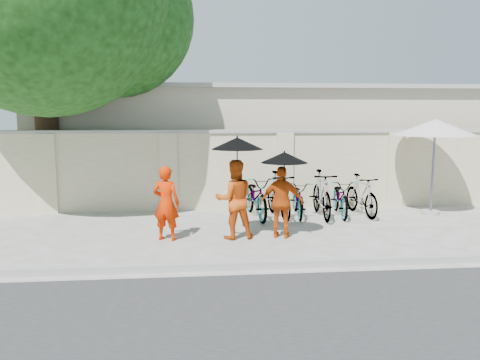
{
  "coord_description": "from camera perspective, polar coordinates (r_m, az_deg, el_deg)",
  "views": [
    {
      "loc": [
        -0.31,
        -8.93,
        2.47
      ],
      "look_at": [
        0.62,
        0.8,
        1.1
      ],
      "focal_mm": 35.0,
      "sensor_mm": 36.0,
      "label": 1
    }
  ],
  "objects": [
    {
      "name": "bike_0",
      "position": [
        11.26,
        2.01,
        -2.02
      ],
      "size": [
        0.9,
        2.03,
        1.03
      ],
      "primitive_type": "imported",
      "rotation": [
        0.0,
        0.0,
        0.11
      ],
      "color": "slate",
      "rests_on": "ground"
    },
    {
      "name": "bike_4",
      "position": [
        11.73,
        12.18,
        -2.08
      ],
      "size": [
        0.82,
        1.81,
        0.92
      ],
      "primitive_type": "imported",
      "rotation": [
        0.0,
        0.0,
        -0.12
      ],
      "color": "slate",
      "rests_on": "ground"
    },
    {
      "name": "parasol_right",
      "position": [
        9.22,
        5.43,
        2.76
      ],
      "size": [
        0.93,
        0.93,
        0.92
      ],
      "color": "black",
      "rests_on": "ground"
    },
    {
      "name": "bike_5",
      "position": [
        11.89,
        14.58,
        -1.8
      ],
      "size": [
        0.66,
        1.72,
        1.01
      ],
      "primitive_type": "imported",
      "rotation": [
        0.0,
        0.0,
        0.12
      ],
      "color": "slate",
      "rests_on": "ground"
    },
    {
      "name": "monk_left",
      "position": [
        9.32,
        -8.99,
        -2.82
      ],
      "size": [
        0.62,
        0.5,
        1.48
      ],
      "primitive_type": "imported",
      "rotation": [
        0.0,
        0.0,
        2.82
      ],
      "color": "red",
      "rests_on": "ground"
    },
    {
      "name": "bike_1",
      "position": [
        11.24,
        4.71,
        -1.85
      ],
      "size": [
        0.73,
        1.9,
        1.11
      ],
      "primitive_type": "imported",
      "rotation": [
        0.0,
        0.0,
        0.12
      ],
      "color": "slate",
      "rests_on": "ground"
    },
    {
      "name": "monk_center",
      "position": [
        9.32,
        -0.69,
        -2.37
      ],
      "size": [
        0.84,
        0.69,
        1.59
      ],
      "primitive_type": "imported",
      "rotation": [
        0.0,
        0.0,
        3.27
      ],
      "color": "#C6470D",
      "rests_on": "ground"
    },
    {
      "name": "compound_wall",
      "position": [
        12.29,
        0.71,
        1.11
      ],
      "size": [
        20.0,
        0.3,
        2.0
      ],
      "primitive_type": "cube",
      "color": "beige",
      "rests_on": "ground"
    },
    {
      "name": "parasol_center",
      "position": [
        9.11,
        -0.35,
        4.49
      ],
      "size": [
        1.02,
        1.02,
        1.13
      ],
      "color": "black",
      "rests_on": "ground"
    },
    {
      "name": "bike_3",
      "position": [
        11.43,
        9.91,
        -1.72
      ],
      "size": [
        0.63,
        1.92,
        1.14
      ],
      "primitive_type": "imported",
      "rotation": [
        0.0,
        0.0,
        -0.05
      ],
      "color": "slate",
      "rests_on": "ground"
    },
    {
      "name": "kerb",
      "position": [
        7.62,
        -2.88,
        -10.46
      ],
      "size": [
        40.0,
        0.16,
        0.12
      ],
      "primitive_type": "cube",
      "color": "gray",
      "rests_on": "ground"
    },
    {
      "name": "building_behind",
      "position": [
        16.12,
        2.81,
        4.88
      ],
      "size": [
        14.0,
        6.0,
        3.2
      ],
      "primitive_type": "cube",
      "color": "tan",
      "rests_on": "ground"
    },
    {
      "name": "shade_tree",
      "position": [
        12.64,
        -22.01,
        19.43
      ],
      "size": [
        6.7,
        6.2,
        8.2
      ],
      "color": "#3F281A",
      "rests_on": "ground"
    },
    {
      "name": "monk_right",
      "position": [
        9.42,
        5.14,
        -2.72
      ],
      "size": [
        0.92,
        0.58,
        1.45
      ],
      "primitive_type": "imported",
      "rotation": [
        0.0,
        0.0,
        2.85
      ],
      "color": "#BD430C",
      "rests_on": "ground"
    },
    {
      "name": "ground",
      "position": [
        9.27,
        -3.36,
        -7.49
      ],
      "size": [
        80.0,
        80.0,
        0.0
      ],
      "primitive_type": "plane",
      "color": "#B4B3B0"
    },
    {
      "name": "patio_umbrella",
      "position": [
        12.42,
        22.7,
        5.82
      ],
      "size": [
        2.04,
        2.04,
        2.37
      ],
      "rotation": [
        0.0,
        0.0,
        -0.03
      ],
      "color": "gray",
      "rests_on": "ground"
    },
    {
      "name": "bike_2",
      "position": [
        11.5,
        7.14,
        -2.23
      ],
      "size": [
        0.78,
        1.75,
        0.89
      ],
      "primitive_type": "imported",
      "rotation": [
        0.0,
        0.0,
        -0.11
      ],
      "color": "slate",
      "rests_on": "ground"
    }
  ]
}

